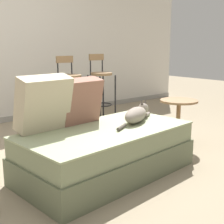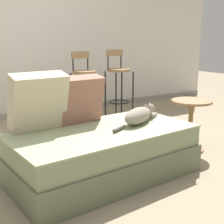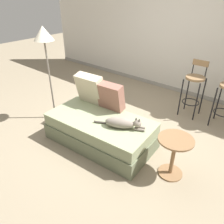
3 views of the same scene
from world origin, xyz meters
name	(u,v)px [view 1 (image 1 of 3)]	position (x,y,z in m)	size (l,w,h in m)	color
ground_plane	(83,162)	(0.00, 0.00, 0.00)	(16.00, 16.00, 0.00)	gray
wall_baseboard_trim	(3,120)	(0.00, 2.20, 0.04)	(8.00, 0.02, 0.09)	gray
couch	(107,151)	(0.00, -0.40, 0.23)	(1.70, 0.98, 0.44)	#636B50
throw_pillow_corner	(44,103)	(-0.48, -0.11, 0.70)	(0.50, 0.32, 0.51)	beige
throw_pillow_middle	(80,101)	(-0.07, -0.08, 0.67)	(0.44, 0.27, 0.45)	#936051
cat	(137,114)	(0.40, -0.38, 0.52)	(0.70, 0.37, 0.19)	gray
bar_stool_near_window	(70,86)	(0.72, 1.36, 0.61)	(0.34, 0.34, 1.04)	black
bar_stool_by_doorway	(101,83)	(1.31, 1.36, 0.60)	(0.34, 0.34, 1.06)	black
side_table	(178,116)	(1.17, -0.31, 0.37)	(0.44, 0.44, 0.57)	olive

